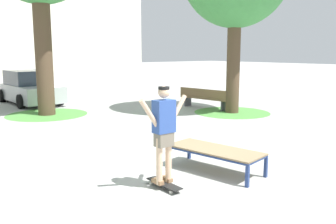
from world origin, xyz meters
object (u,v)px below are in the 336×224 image
Objects in this scene: skater at (164,128)px; park_bench at (205,98)px; car_silver at (29,88)px; skate_box at (215,151)px; skateboard at (164,184)px.

park_bench is at bearing 41.57° from skater.
car_silver is (1.60, 12.11, -0.38)m from skater.
skate_box is 1.18× the size of skater.
car_silver reaches higher than park_bench.
skater is 0.70× the size of park_bench.
skateboard is 0.19× the size of car_silver.
skateboard is (-1.35, -0.09, -0.34)m from skate_box.
skate_box is 0.47× the size of car_silver.
skater is (-0.00, 0.00, 0.99)m from skateboard.
skater is at bearing -176.16° from skate_box.
skateboard is 9.11m from park_bench.
park_bench is (6.81, 6.04, 0.37)m from skateboard.
car_silver reaches higher than skate_box.
skater is 9.12m from park_bench.
park_bench reaches higher than skateboard.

